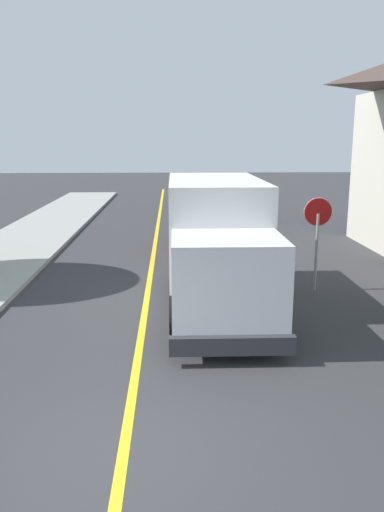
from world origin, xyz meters
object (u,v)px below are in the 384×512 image
at_px(box_truck, 217,237).
at_px(parked_car_near, 208,226).
at_px(parked_car_far, 194,194).
at_px(stop_sign, 317,226).
at_px(parked_car_mid, 205,206).

xyz_separation_m(box_truck, parked_car_near, (0.30, 7.57, -0.97)).
height_order(parked_car_far, stop_sign, stop_sign).
distance_m(parked_car_near, parked_car_mid, 6.15).
xyz_separation_m(parked_car_near, parked_car_mid, (0.29, 6.14, 0.00)).
bearing_deg(parked_car_mid, box_truck, -92.46).
relative_size(box_truck, parked_car_mid, 1.62).
distance_m(box_truck, parked_car_mid, 13.76).
xyz_separation_m(parked_car_mid, stop_sign, (2.33, -12.61, 1.06)).
bearing_deg(parked_car_mid, stop_sign, -79.53).
xyz_separation_m(parked_car_near, stop_sign, (2.62, -6.46, 1.06)).
relative_size(parked_car_far, stop_sign, 1.69).
bearing_deg(parked_car_near, parked_car_mid, 87.32).
bearing_deg(parked_car_far, stop_sign, -81.87).
height_order(box_truck, parked_car_near, box_truck).
bearing_deg(parked_car_near, stop_sign, -67.95).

